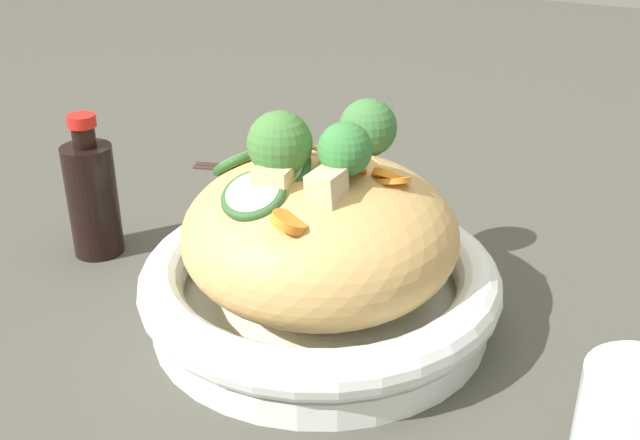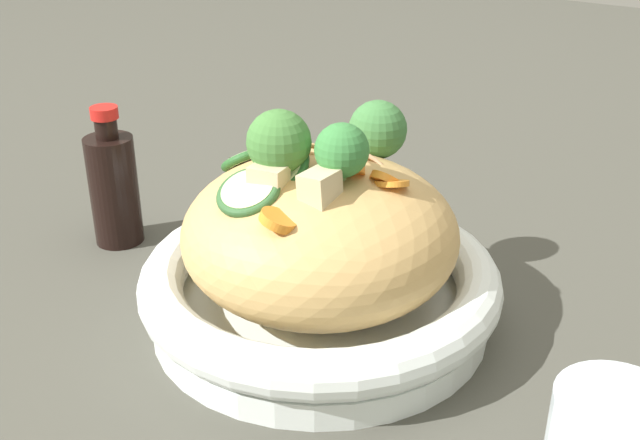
% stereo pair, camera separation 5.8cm
% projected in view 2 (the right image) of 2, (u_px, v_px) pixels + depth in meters
% --- Properties ---
extents(ground_plane, '(3.00, 3.00, 0.00)m').
position_uv_depth(ground_plane, '(320.00, 319.00, 0.62)').
color(ground_plane, '#46453D').
extents(serving_bowl, '(0.28, 0.28, 0.06)m').
position_uv_depth(serving_bowl, '(320.00, 288.00, 0.60)').
color(serving_bowl, white).
rests_on(serving_bowl, ground_plane).
extents(noodle_heap, '(0.21, 0.21, 0.12)m').
position_uv_depth(noodle_heap, '(320.00, 233.00, 0.58)').
color(noodle_heap, tan).
rests_on(noodle_heap, serving_bowl).
extents(broccoli_florets, '(0.10, 0.16, 0.07)m').
position_uv_depth(broccoli_florets, '(336.00, 141.00, 0.57)').
color(broccoli_florets, '#98C270').
rests_on(broccoli_florets, serving_bowl).
extents(carrot_coins, '(0.07, 0.12, 0.03)m').
position_uv_depth(carrot_coins, '(342.00, 188.00, 0.53)').
color(carrot_coins, orange).
rests_on(carrot_coins, serving_bowl).
extents(zucchini_slices, '(0.11, 0.12, 0.05)m').
position_uv_depth(zucchini_slices, '(258.00, 173.00, 0.57)').
color(zucchini_slices, beige).
rests_on(zucchini_slices, serving_bowl).
extents(chicken_chunks, '(0.06, 0.03, 0.02)m').
position_uv_depth(chicken_chunks, '(297.00, 184.00, 0.53)').
color(chicken_chunks, '#CDBA8E').
rests_on(chicken_chunks, serving_bowl).
extents(soy_sauce_bottle, '(0.05, 0.05, 0.13)m').
position_uv_depth(soy_sauce_bottle, '(115.00, 186.00, 0.71)').
color(soy_sauce_bottle, black).
rests_on(soy_sauce_bottle, ground_plane).
extents(chopsticks_pair, '(0.22, 0.09, 0.01)m').
position_uv_depth(chopsticks_pair, '(318.00, 170.00, 0.89)').
color(chopsticks_pair, black).
rests_on(chopsticks_pair, ground_plane).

